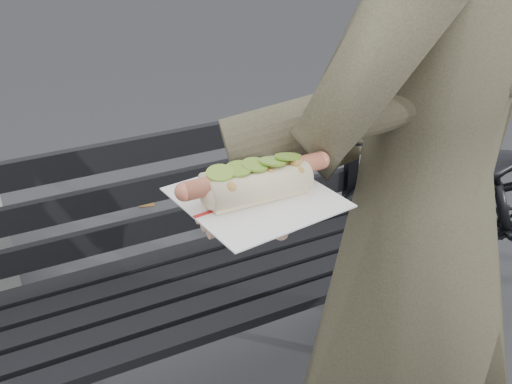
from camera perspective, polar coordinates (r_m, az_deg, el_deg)
park_bench at (r=1.78m, az=-7.54°, el=-6.55°), size 1.50×0.44×0.88m
person at (r=1.20m, az=15.23°, el=-3.28°), size 0.77×0.61×1.85m
held_hotdog at (r=0.93m, az=8.97°, el=6.27°), size 0.63×0.32×0.20m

